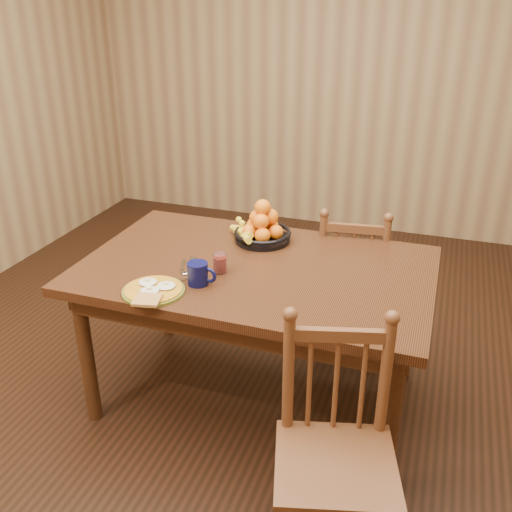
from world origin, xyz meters
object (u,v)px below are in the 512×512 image
(coffee_mug, at_px, (199,274))
(fruit_bowl, at_px, (261,229))
(breakfast_plate, at_px, (153,290))
(dining_table, at_px, (256,282))
(chair_far, at_px, (351,282))
(chair_near, at_px, (335,453))

(coffee_mug, relative_size, fruit_bowl, 0.41)
(breakfast_plate, bearing_deg, dining_table, 49.96)
(dining_table, relative_size, chair_far, 1.84)
(chair_near, height_order, fruit_bowl, fruit_bowl)
(dining_table, bearing_deg, breakfast_plate, -130.04)
(chair_near, height_order, coffee_mug, chair_near)
(chair_near, bearing_deg, breakfast_plate, 143.29)
(breakfast_plate, xyz_separation_m, coffee_mug, (0.15, 0.14, 0.04))
(chair_near, distance_m, fruit_bowl, 1.23)
(chair_near, height_order, breakfast_plate, chair_near)
(chair_far, xyz_separation_m, chair_near, (0.19, -1.34, 0.02))
(dining_table, xyz_separation_m, fruit_bowl, (-0.07, 0.28, 0.15))
(chair_far, xyz_separation_m, coffee_mug, (-0.53, -0.86, 0.38))
(chair_far, bearing_deg, dining_table, 52.34)
(chair_far, bearing_deg, breakfast_plate, 48.11)
(chair_near, bearing_deg, coffee_mug, 131.12)
(fruit_bowl, bearing_deg, chair_far, 38.12)
(fruit_bowl, bearing_deg, breakfast_plate, -110.84)
(coffee_mug, bearing_deg, breakfast_plate, -137.81)
(breakfast_plate, height_order, coffee_mug, coffee_mug)
(chair_far, distance_m, chair_near, 1.35)
(fruit_bowl, bearing_deg, dining_table, -76.32)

